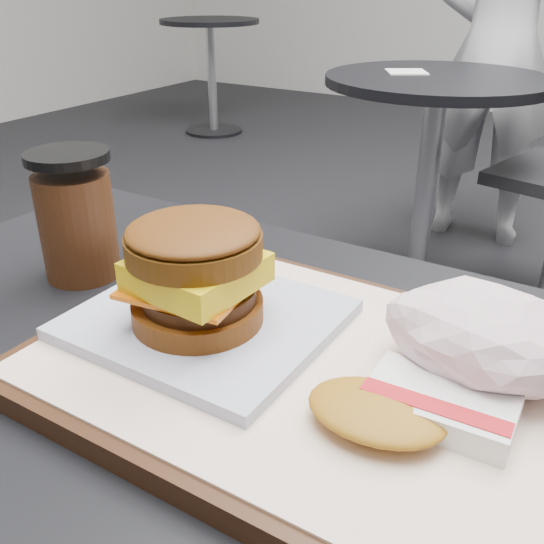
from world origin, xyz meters
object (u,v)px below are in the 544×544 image
(hash_brown, at_px, (412,407))
(neighbor_table, at_px, (432,140))
(crumpled_wrapper, at_px, (485,336))
(patron, at_px, (498,52))
(breakfast_sandwich, at_px, (199,284))
(serving_tray, at_px, (301,369))
(coffee_cup, at_px, (77,220))

(hash_brown, xyz_separation_m, neighbor_table, (-0.50, 1.62, -0.25))
(crumpled_wrapper, height_order, patron, patron)
(crumpled_wrapper, distance_m, neighbor_table, 1.65)
(patron, bearing_deg, crumpled_wrapper, 97.93)
(breakfast_sandwich, height_order, neighbor_table, breakfast_sandwich)
(crumpled_wrapper, bearing_deg, hash_brown, -106.94)
(crumpled_wrapper, relative_size, neighbor_table, 0.18)
(serving_tray, distance_m, neighbor_table, 1.66)
(coffee_cup, distance_m, neighbor_table, 1.59)
(coffee_cup, height_order, patron, patron)
(coffee_cup, bearing_deg, neighbor_table, 95.08)
(serving_tray, xyz_separation_m, patron, (-0.38, 2.24, -0.03))
(serving_tray, bearing_deg, crumpled_wrapper, 23.79)
(crumpled_wrapper, relative_size, patron, 0.09)
(serving_tray, bearing_deg, breakfast_sandwich, -175.44)
(crumpled_wrapper, bearing_deg, serving_tray, -156.21)
(coffee_cup, distance_m, patron, 2.21)
(neighbor_table, height_order, patron, patron)
(serving_tray, distance_m, patron, 2.28)
(hash_brown, xyz_separation_m, patron, (-0.48, 2.27, -0.05))
(crumpled_wrapper, bearing_deg, breakfast_sandwich, -164.00)
(serving_tray, bearing_deg, hash_brown, -14.80)
(breakfast_sandwich, xyz_separation_m, patron, (-0.30, 2.25, -0.07))
(hash_brown, bearing_deg, crumpled_wrapper, 73.06)
(serving_tray, distance_m, hash_brown, 0.10)
(breakfast_sandwich, bearing_deg, neighbor_table, 101.33)
(serving_tray, xyz_separation_m, hash_brown, (0.09, -0.02, 0.02))
(coffee_cup, xyz_separation_m, neighbor_table, (-0.14, 1.56, -0.28))
(neighbor_table, bearing_deg, coffee_cup, -84.92)
(coffee_cup, bearing_deg, serving_tray, -8.31)
(neighbor_table, xyz_separation_m, patron, (0.02, 0.65, 0.20))
(breakfast_sandwich, bearing_deg, hash_brown, -5.63)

